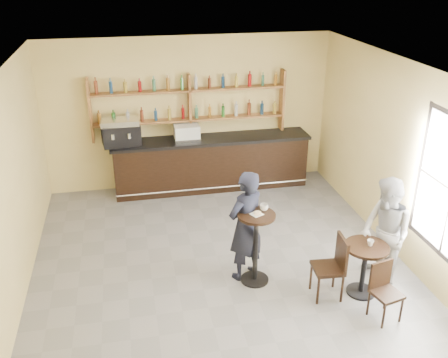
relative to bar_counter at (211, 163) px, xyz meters
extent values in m
plane|color=slate|center=(-0.40, -3.15, -0.57)|extent=(7.00, 7.00, 0.00)
plane|color=white|center=(-0.40, -3.15, 2.63)|extent=(7.00, 7.00, 0.00)
plane|color=#E5CD82|center=(-0.40, 0.35, 1.03)|extent=(7.00, 0.00, 7.00)
plane|color=#E5CD82|center=(-0.40, -6.65, 1.03)|extent=(7.00, 0.00, 7.00)
plane|color=#E5CD82|center=(-3.40, -3.15, 1.03)|extent=(0.00, 7.00, 7.00)
plane|color=#E5CD82|center=(2.60, -3.15, 1.03)|extent=(0.00, 7.00, 7.00)
cube|color=white|center=(0.05, -3.51, 0.61)|extent=(0.22, 0.22, 0.00)
torus|color=#D69A4E|center=(0.06, -3.52, 0.63)|extent=(0.14, 0.14, 0.04)
imported|color=white|center=(0.19, -3.41, 0.66)|extent=(0.16, 0.16, 0.10)
imported|color=black|center=(-0.07, -3.35, 0.33)|extent=(0.78, 0.69, 1.79)
imported|color=white|center=(1.59, -4.13, 0.30)|extent=(0.13, 0.13, 0.09)
imported|color=#9B9CA0|center=(1.93, -3.93, 0.30)|extent=(0.70, 0.88, 1.74)
camera|label=1|loc=(-1.72, -9.74, 4.11)|focal=40.00mm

